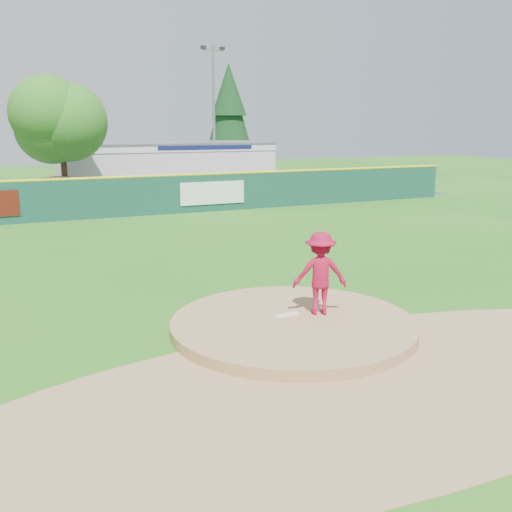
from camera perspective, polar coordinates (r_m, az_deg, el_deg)
name	(u,v)px	position (r m, az deg, el deg)	size (l,w,h in m)	color
ground	(293,330)	(12.98, 3.71, -7.41)	(120.00, 120.00, 0.00)	#286B19
pitchers_mound	(293,330)	(12.98, 3.71, -7.41)	(5.50, 5.50, 0.50)	#9E774C
pitching_rubber	(287,315)	(13.14, 3.10, -5.89)	(0.60, 0.15, 0.04)	white
infield_dirt_arc	(372,383)	(10.64, 11.54, -12.36)	(15.40, 15.40, 0.01)	#9E774C
parking_lot	(95,197)	(38.41, -15.78, 5.70)	(44.00, 16.00, 0.02)	#38383A
pitcher	(320,273)	(13.10, 6.42, -1.72)	(1.24, 0.71, 1.92)	#A10D30
van	(68,189)	(36.35, -18.26, 6.41)	(2.60, 5.64, 1.57)	white
pool_building_grp	(164,164)	(44.39, -9.21, 9.07)	(15.20, 8.20, 3.31)	silver
fence_banners	(104,198)	(29.24, -14.93, 5.59)	(15.00, 0.04, 1.20)	#53140B
outfield_fence	(123,195)	(29.48, -13.11, 5.92)	(40.00, 0.14, 2.07)	#144136
deciduous_tree	(61,125)	(35.90, -18.93, 12.30)	(5.60, 5.60, 7.36)	#382314
conifer_tree	(229,113)	(50.35, -2.72, 14.06)	(4.40, 4.40, 9.50)	#382314
light_pole_right	(214,111)	(42.38, -4.25, 14.27)	(1.75, 0.25, 10.00)	gray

